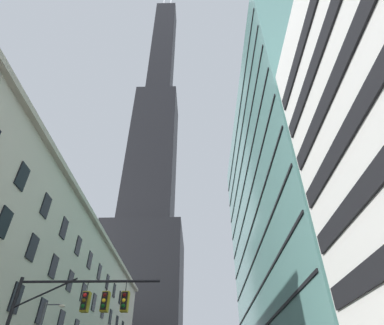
{
  "coord_description": "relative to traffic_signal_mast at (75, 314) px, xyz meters",
  "views": [
    {
      "loc": [
        3.72,
        -13.13,
        1.87
      ],
      "look_at": [
        3.18,
        13.73,
        22.18
      ],
      "focal_mm": 29.02,
      "sensor_mm": 36.0,
      "label": 1
    }
  ],
  "objects": [
    {
      "name": "traffic_signal_mast",
      "position": [
        0.0,
        0.0,
        0.0
      ],
      "size": [
        8.13,
        0.63,
        7.2
      ],
      "color": "black",
      "rests_on": "sidewalk_left"
    },
    {
      "name": "glass_office_midrise",
      "position": [
        21.08,
        22.19,
        16.76
      ],
      "size": [
        14.39,
        43.42,
        44.38
      ],
      "color": "slate",
      "rests_on": "ground"
    },
    {
      "name": "dark_skyscraper",
      "position": [
        -12.1,
        85.54,
        63.51
      ],
      "size": [
        26.65,
        26.65,
        229.01
      ],
      "color": "black",
      "rests_on": "ground"
    },
    {
      "name": "station_building",
      "position": [
        -14.89,
        23.2,
        5.73
      ],
      "size": [
        14.34,
        68.35,
        22.37
      ],
      "color": "beige",
      "rests_on": "ground"
    }
  ]
}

